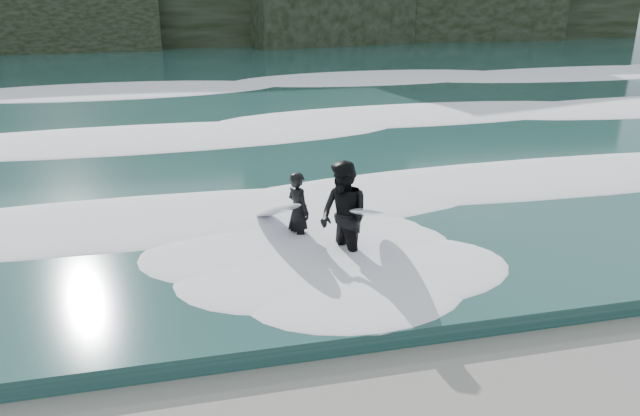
# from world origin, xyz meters

# --- Properties ---
(sea) EXTENTS (90.00, 52.00, 0.30)m
(sea) POSITION_xyz_m (0.00, 29.00, 0.15)
(sea) COLOR #1C413F
(sea) RESTS_ON ground
(foam_near) EXTENTS (60.00, 3.20, 0.20)m
(foam_near) POSITION_xyz_m (0.00, 9.00, 0.40)
(foam_near) COLOR white
(foam_near) RESTS_ON sea
(foam_mid) EXTENTS (60.00, 4.00, 0.24)m
(foam_mid) POSITION_xyz_m (0.00, 16.00, 0.42)
(foam_mid) COLOR white
(foam_mid) RESTS_ON sea
(foam_far) EXTENTS (60.00, 4.80, 0.30)m
(foam_far) POSITION_xyz_m (0.00, 25.00, 0.45)
(foam_far) COLOR white
(foam_far) RESTS_ON sea
(surfer_left) EXTENTS (1.15, 2.25, 1.53)m
(surfer_left) POSITION_xyz_m (-0.62, 6.79, 0.78)
(surfer_left) COLOR black
(surfer_left) RESTS_ON ground
(surfer_right) EXTENTS (1.62, 2.20, 1.99)m
(surfer_right) POSITION_xyz_m (0.15, 5.68, 1.00)
(surfer_right) COLOR black
(surfer_right) RESTS_ON ground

